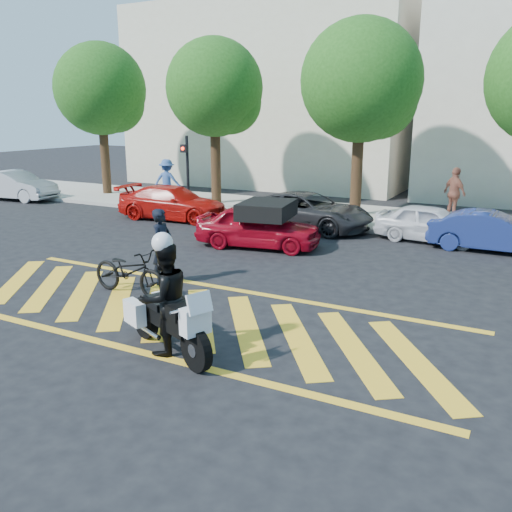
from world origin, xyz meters
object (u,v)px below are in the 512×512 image
at_px(red_convertible, 258,226).
at_px(parked_right, 491,232).
at_px(officer_moto, 165,299).
at_px(parked_mid_right, 431,224).
at_px(parked_far_left, 15,186).
at_px(parked_mid_left, 307,211).
at_px(bicycle, 129,271).
at_px(officer_bike, 162,247).
at_px(police_motorcycle, 167,320).
at_px(parked_left, 173,203).

relative_size(red_convertible, parked_right, 1.06).
height_order(officer_moto, red_convertible, officer_moto).
xyz_separation_m(parked_mid_right, parked_right, (1.84, -0.41, -0.01)).
height_order(parked_far_left, parked_mid_left, parked_far_left).
distance_m(bicycle, parked_mid_left, 8.77).
xyz_separation_m(officer_moto, parked_right, (4.39, 10.47, -0.40)).
relative_size(officer_moto, parked_right, 0.55).
relative_size(bicycle, parked_far_left, 0.51).
bearing_deg(officer_moto, parked_right, -179.29).
relative_size(officer_bike, officer_moto, 0.93).
bearing_deg(police_motorcycle, parked_mid_right, 100.37).
distance_m(parked_far_left, parked_left, 9.69).
xyz_separation_m(bicycle, red_convertible, (0.53, 5.47, 0.10)).
bearing_deg(officer_moto, officer_bike, -118.80).
bearing_deg(officer_bike, bicycle, 164.97).
bearing_deg(parked_right, red_convertible, 113.66).
relative_size(officer_moto, parked_left, 0.45).
bearing_deg(parked_right, officer_moto, 157.31).
xyz_separation_m(red_convertible, parked_far_left, (-14.79, 2.97, 0.03)).
relative_size(parked_far_left, parked_right, 1.15).
distance_m(parked_left, parked_right, 11.62).
height_order(red_convertible, parked_mid_left, red_convertible).
xyz_separation_m(parked_left, parked_right, (11.62, 0.33, -0.05)).
height_order(bicycle, parked_left, parked_left).
height_order(officer_bike, bicycle, officer_bike).
xyz_separation_m(bicycle, parked_left, (-4.57, 7.99, 0.09)).
bearing_deg(parked_right, parked_left, 91.66).
height_order(parked_left, parked_mid_left, parked_mid_left).
height_order(parked_far_left, parked_right, parked_far_left).
height_order(officer_moto, parked_left, officer_moto).
bearing_deg(parked_mid_right, parked_mid_left, 95.52).
bearing_deg(bicycle, parked_far_left, 63.63).
bearing_deg(parked_mid_left, officer_bike, -178.95).
bearing_deg(police_motorcycle, parked_left, 149.05).
xyz_separation_m(red_convertible, parked_mid_right, (4.67, 3.26, -0.05)).
relative_size(police_motorcycle, parked_left, 0.52).
relative_size(bicycle, parked_left, 0.47).
xyz_separation_m(parked_far_left, parked_mid_right, (19.46, 0.28, -0.09)).
relative_size(bicycle, parked_mid_right, 0.60).
height_order(parked_mid_left, parked_right, parked_mid_left).
xyz_separation_m(bicycle, parked_mid_left, (0.84, 8.73, 0.10)).
relative_size(bicycle, parked_right, 0.58).
bearing_deg(parked_right, bicycle, 139.79).
bearing_deg(parked_far_left, officer_bike, -123.28).
bearing_deg(parked_mid_left, police_motorcycle, -164.28).
height_order(police_motorcycle, parked_left, parked_left).
relative_size(officer_moto, parked_mid_left, 0.42).
bearing_deg(officer_moto, red_convertible, -140.97).
relative_size(officer_bike, bicycle, 0.88).
xyz_separation_m(police_motorcycle, parked_far_left, (-16.93, 10.58, 0.10)).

